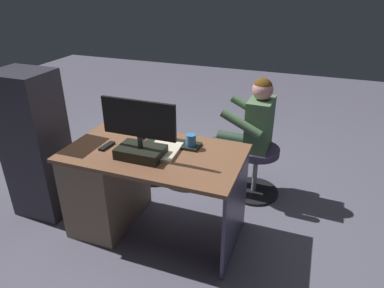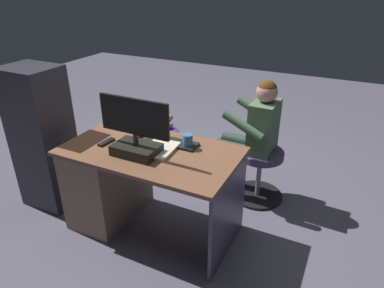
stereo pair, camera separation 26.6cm
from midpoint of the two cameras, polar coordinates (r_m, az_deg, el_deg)
The scene contains 13 objects.
ground_plane at distance 3.29m, azimuth 0.32°, elevation -9.12°, with size 10.00×10.00×0.00m, color slate.
desk at distance 2.90m, azimuth -9.49°, elevation -5.51°, with size 1.31×0.74×0.73m.
monitor at distance 2.46m, azimuth -6.20°, elevation 1.24°, with size 0.55×0.22×0.42m.
keyboard at distance 2.66m, azimuth -0.53°, elevation 0.24°, with size 0.42×0.14×0.02m, color black.
computer_mouse at distance 2.79m, azimuth -5.60°, elevation 1.62°, with size 0.06×0.10×0.04m, color #2F1D2B.
cup at distance 2.57m, azimuth 2.26°, elevation 0.39°, with size 0.07×0.07×0.11m, color #3372BF.
tv_remote at distance 2.71m, azimuth -11.18°, elevation 0.24°, with size 0.04×0.15×0.02m, color black.
notebook_binder at distance 2.55m, azimuth -2.42°, elevation -0.95°, with size 0.22×0.30×0.02m, color beige.
office_chair_teddy at distance 3.55m, azimuth -3.05°, elevation -0.94°, with size 0.47×0.47×0.48m.
teddy_bear at distance 3.42m, azimuth -3.10°, elevation 4.23°, with size 0.21×0.22×0.31m.
visitor_chair at distance 3.26m, azimuth 13.31°, elevation -4.14°, with size 0.47×0.47×0.48m.
person at distance 3.11m, azimuth 12.26°, elevation 2.15°, with size 0.55×0.48×1.12m.
equipment_rack at distance 3.18m, azimuth -21.11°, elevation 0.71°, with size 0.44×0.36×1.25m, color #2B2A33.
Camera 2 is at (-1.29, 2.36, 1.90)m, focal length 32.50 mm.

